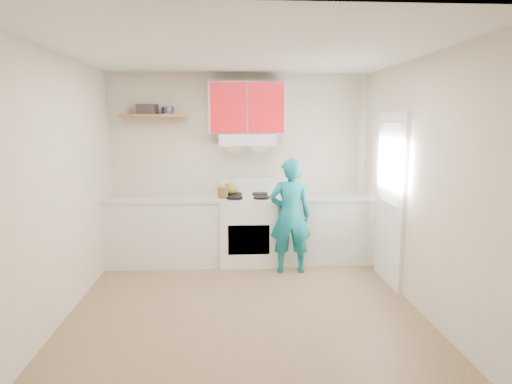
{
  "coord_description": "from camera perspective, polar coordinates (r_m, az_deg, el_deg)",
  "views": [
    {
      "loc": [
        -0.17,
        -4.48,
        1.95
      ],
      "look_at": [
        0.15,
        0.55,
        1.15
      ],
      "focal_mm": 31.55,
      "sensor_mm": 36.0,
      "label": 1
    }
  ],
  "objects": [
    {
      "name": "door_glass",
      "position": [
        5.54,
        16.65,
        3.47
      ],
      "size": [
        0.01,
        0.55,
        0.95
      ],
      "primitive_type": "cube",
      "color": "white",
      "rests_on": "door"
    },
    {
      "name": "upper_cabinets",
      "position": [
        6.22,
        -1.17,
        10.58
      ],
      "size": [
        1.02,
        0.33,
        0.7
      ],
      "primitive_type": "cube",
      "color": "red",
      "rests_on": "back_wall"
    },
    {
      "name": "door",
      "position": [
        5.61,
        16.71,
        -0.86
      ],
      "size": [
        0.05,
        0.85,
        2.05
      ],
      "primitive_type": "cube",
      "color": "white",
      "rests_on": "floor"
    },
    {
      "name": "range_hood",
      "position": [
        6.17,
        -1.13,
        6.65
      ],
      "size": [
        0.76,
        0.44,
        0.15
      ],
      "primitive_type": "cube",
      "color": "silver",
      "rests_on": "back_wall"
    },
    {
      "name": "tin",
      "position": [
        6.3,
        -11.13,
        10.09
      ],
      "size": [
        0.19,
        0.19,
        0.1
      ],
      "primitive_type": "cylinder",
      "rotation": [
        0.0,
        0.0,
        0.22
      ],
      "color": "#333D4C",
      "rests_on": "shelf"
    },
    {
      "name": "ceiling",
      "position": [
        4.53,
        -1.53,
        17.27
      ],
      "size": [
        3.6,
        3.8,
        0.04
      ],
      "primitive_type": "cube",
      "color": "white",
      "rests_on": "floor"
    },
    {
      "name": "front_wall",
      "position": [
        2.66,
        0.1,
        -5.08
      ],
      "size": [
        3.6,
        0.04,
        2.6
      ],
      "primitive_type": "cube",
      "color": "beige",
      "rests_on": "floor"
    },
    {
      "name": "stove",
      "position": [
        6.24,
        -1.05,
        -4.8
      ],
      "size": [
        0.76,
        0.65,
        0.92
      ],
      "primitive_type": "cube",
      "color": "white",
      "rests_on": "floor"
    },
    {
      "name": "kettle",
      "position": [
        6.34,
        -3.23,
        0.45
      ],
      "size": [
        0.23,
        0.23,
        0.17
      ],
      "primitive_type": "ellipsoid",
      "rotation": [
        0.0,
        0.0,
        -0.16
      ],
      "color": "olive",
      "rests_on": "stove"
    },
    {
      "name": "right_wall",
      "position": [
        4.93,
        19.93,
        0.91
      ],
      "size": [
        0.04,
        3.8,
        2.6
      ],
      "primitive_type": "cube",
      "color": "beige",
      "rests_on": "floor"
    },
    {
      "name": "shelf",
      "position": [
        6.31,
        -12.75,
        9.44
      ],
      "size": [
        0.9,
        0.3,
        0.04
      ],
      "primitive_type": "cube",
      "color": "brown",
      "rests_on": "back_wall"
    },
    {
      "name": "floor",
      "position": [
        4.89,
        -1.39,
        -14.5
      ],
      "size": [
        3.8,
        3.8,
        0.0
      ],
      "primitive_type": "plane",
      "color": "brown",
      "rests_on": "ground"
    },
    {
      "name": "crock",
      "position": [
        6.08,
        -4.23,
        -0.15
      ],
      "size": [
        0.16,
        0.16,
        0.17
      ],
      "primitive_type": "cylinder",
      "rotation": [
        0.0,
        0.0,
        0.13
      ],
      "color": "brown",
      "rests_on": "counter_left"
    },
    {
      "name": "counter_right",
      "position": [
        6.4,
        8.32,
        -4.64
      ],
      "size": [
        1.32,
        0.6,
        0.9
      ],
      "primitive_type": "cube",
      "color": "silver",
      "rests_on": "floor"
    },
    {
      "name": "back_wall",
      "position": [
        6.41,
        -2.1,
        3.2
      ],
      "size": [
        3.6,
        0.04,
        2.6
      ],
      "primitive_type": "cube",
      "color": "beige",
      "rests_on": "floor"
    },
    {
      "name": "counter_left",
      "position": [
        6.32,
        -11.48,
        -4.89
      ],
      "size": [
        1.52,
        0.6,
        0.9
      ],
      "primitive_type": "cube",
      "color": "silver",
      "rests_on": "floor"
    },
    {
      "name": "silicone_mat",
      "position": [
        6.44,
        12.49,
        -0.55
      ],
      "size": [
        0.37,
        0.34,
        0.01
      ],
      "primitive_type": "cube",
      "rotation": [
        0.0,
        0.0,
        -0.35
      ],
      "color": "red",
      "rests_on": "counter_right"
    },
    {
      "name": "person",
      "position": [
        5.79,
        4.39,
        -3.03
      ],
      "size": [
        0.56,
        0.38,
        1.49
      ],
      "primitive_type": "imported",
      "rotation": [
        0.0,
        0.0,
        3.1
      ],
      "color": "#0D6F7A",
      "rests_on": "floor"
    },
    {
      "name": "cutting_board",
      "position": [
        6.28,
        7.13,
        -0.59
      ],
      "size": [
        0.29,
        0.23,
        0.02
      ],
      "primitive_type": "cube",
      "rotation": [
        0.0,
        0.0,
        0.09
      ],
      "color": "olive",
      "rests_on": "counter_right"
    },
    {
      "name": "left_wall",
      "position": [
        4.81,
        -23.41,
        0.51
      ],
      "size": [
        0.04,
        3.8,
        2.6
      ],
      "primitive_type": "cube",
      "color": "beige",
      "rests_on": "floor"
    },
    {
      "name": "books",
      "position": [
        6.34,
        -13.63,
        10.17
      ],
      "size": [
        0.28,
        0.22,
        0.13
      ],
      "primitive_type": "cube",
      "rotation": [
        0.0,
        0.0,
        -0.15
      ],
      "color": "#362F35",
      "rests_on": "shelf"
    }
  ]
}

